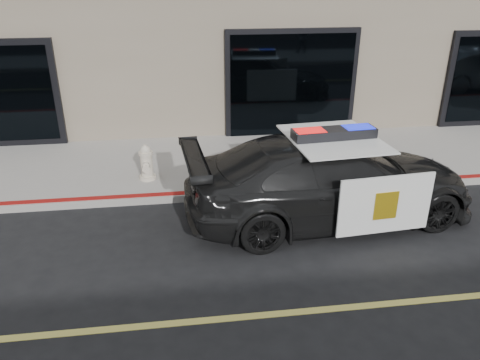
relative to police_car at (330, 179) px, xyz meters
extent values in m
plane|color=black|center=(1.30, -2.54, -0.77)|extent=(120.00, 120.00, 0.00)
cube|color=gray|center=(1.30, 2.71, -0.69)|extent=(60.00, 3.50, 0.15)
imported|color=black|center=(0.00, 0.00, -0.01)|extent=(3.00, 5.60, 1.52)
cube|color=white|center=(0.59, -1.05, -0.03)|extent=(1.62, 0.17, 1.01)
cube|color=white|center=(0.41, 1.13, -0.03)|extent=(1.62, 0.17, 1.01)
cube|color=white|center=(0.00, 0.00, 0.77)|extent=(1.67, 1.95, 0.03)
cube|color=gold|center=(0.60, -1.08, -0.03)|extent=(0.41, 0.05, 0.48)
cube|color=black|center=(0.00, 0.00, 0.85)|extent=(1.49, 0.50, 0.18)
cube|color=red|center=(-0.45, -0.04, 0.87)|extent=(0.53, 0.37, 0.16)
cube|color=#0C19CC|center=(0.44, 0.04, 0.87)|extent=(0.53, 0.37, 0.16)
cylinder|color=beige|center=(-3.37, 1.84, -0.58)|extent=(0.35, 0.35, 0.08)
cylinder|color=beige|center=(-3.37, 1.84, -0.30)|extent=(0.25, 0.25, 0.48)
cylinder|color=beige|center=(-3.37, 1.84, -0.04)|extent=(0.30, 0.30, 0.06)
sphere|color=beige|center=(-3.37, 1.84, 0.02)|extent=(0.22, 0.22, 0.22)
cylinder|color=beige|center=(-3.37, 1.84, 0.11)|extent=(0.07, 0.07, 0.07)
cylinder|color=beige|center=(-3.37, 2.00, -0.23)|extent=(0.13, 0.12, 0.13)
cylinder|color=beige|center=(-3.37, 1.68, -0.23)|extent=(0.13, 0.12, 0.13)
cylinder|color=beige|center=(-3.37, 1.65, -0.30)|extent=(0.16, 0.14, 0.16)
camera|label=1|loc=(-2.63, -7.39, 3.46)|focal=35.00mm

